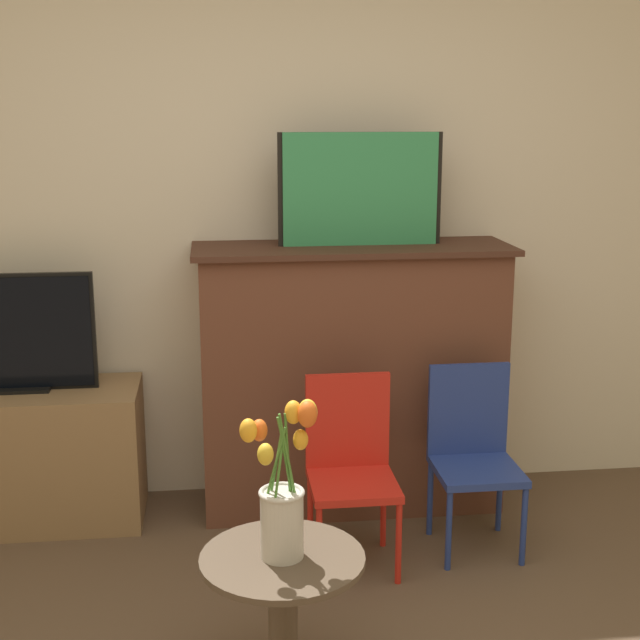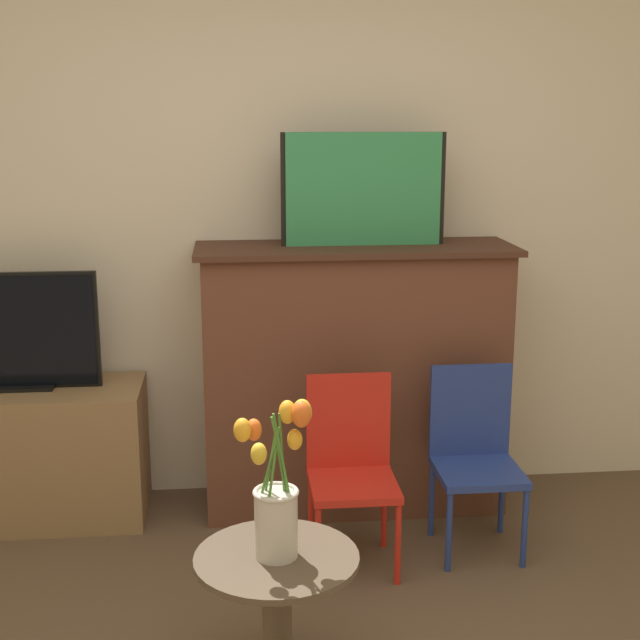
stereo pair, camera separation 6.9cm
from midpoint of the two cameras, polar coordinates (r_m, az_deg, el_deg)
wall_back at (r=4.03m, az=-2.11°, el=7.53°), size 8.00×0.06×2.70m
fireplace_mantel at (r=3.97m, az=2.68°, el=-3.51°), size 1.37×0.47×1.19m
painting at (r=3.83m, az=3.32°, el=8.35°), size 0.70×0.03×0.48m
tv_stand at (r=4.10m, az=-17.54°, el=-8.17°), size 0.98×0.44×0.60m
tv_monitor at (r=3.95m, az=-18.07°, el=-0.79°), size 0.64×0.12×0.50m
chair_red at (r=3.53m, az=2.57°, el=-9.03°), size 0.34×0.34×0.74m
chair_blue at (r=3.71m, az=10.39°, el=-8.14°), size 0.34×0.34×0.74m
side_table at (r=2.82m, az=-2.02°, el=-17.69°), size 0.50×0.50×0.46m
vase_tulips at (r=2.66m, az=-1.99°, el=-11.17°), size 0.23×0.16×0.48m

